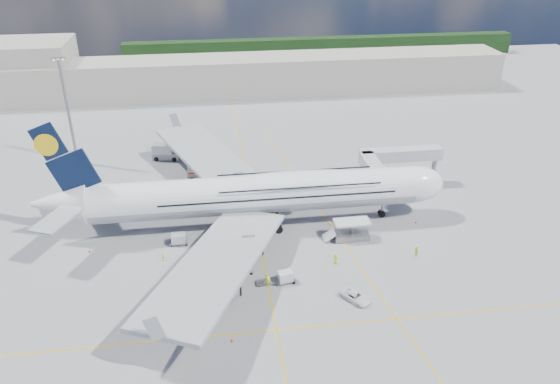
{
  "coord_description": "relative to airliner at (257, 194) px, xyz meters",
  "views": [
    {
      "loc": [
        -7.79,
        -80.66,
        54.6
      ],
      "look_at": [
        4.33,
        8.0,
        7.96
      ],
      "focal_mm": 35.0,
      "sensor_mm": 36.0,
      "label": 1
    }
  ],
  "objects": [
    {
      "name": "ground",
      "position": [
        -0.26,
        -10.0,
        -6.87
      ],
      "size": [
        300.0,
        300.0,
        0.0
      ],
      "primitive_type": "plane",
      "color": "gray",
      "rests_on": "ground"
    },
    {
      "name": "crew_tug",
      "position": [
        -0.35,
        -19.6,
        -5.87
      ],
      "size": [
        1.3,
        0.75,
        2.0
      ],
      "primitive_type": "imported",
      "rotation": [
        0.0,
        0.0,
        -0.01
      ],
      "color": "#DAEC18",
      "rests_on": "ground"
    },
    {
      "name": "jet_bridge",
      "position": [
        29.55,
        10.94,
        -0.02
      ],
      "size": [
        18.8,
        12.1,
        8.5
      ],
      "color": "#B7B7BC",
      "rests_on": "ground"
    },
    {
      "name": "airliner",
      "position": [
        0.0,
        0.0,
        0.0
      ],
      "size": [
        77.26,
        79.15,
        23.71
      ],
      "color": "white",
      "rests_on": "ground"
    },
    {
      "name": "cargo_loader",
      "position": [
        16.56,
        -7.11,
        -5.62
      ],
      "size": [
        8.53,
        3.2,
        3.67
      ],
      "color": "silver",
      "rests_on": "ground"
    },
    {
      "name": "taxi_line_main",
      "position": [
        -0.26,
        -10.0,
        -6.86
      ],
      "size": [
        0.25,
        220.0,
        0.01
      ],
      "primitive_type": "cube",
      "color": "#DEA30B",
      "rests_on": "ground"
    },
    {
      "name": "taxi_line_cross",
      "position": [
        -0.26,
        -30.0,
        -6.86
      ],
      "size": [
        120.0,
        0.25,
        0.01
      ],
      "primitive_type": "cube",
      "color": "#DEA30B",
      "rests_on": "ground"
    },
    {
      "name": "crew_loader",
      "position": [
        26.52,
        -14.56,
        -5.88
      ],
      "size": [
        1.1,
        1.2,
        1.98
      ],
      "primitive_type": "imported",
      "rotation": [
        0.0,
        0.0,
        -1.11
      ],
      "color": "#D7FF1A",
      "rests_on": "ground"
    },
    {
      "name": "cone_wing_left_outer",
      "position": [
        -6.2,
        22.31,
        -6.58
      ],
      "size": [
        0.47,
        0.47,
        0.6
      ],
      "color": "#DF430B",
      "rests_on": "ground"
    },
    {
      "name": "catering_truck_outer",
      "position": [
        -19.04,
        34.06,
        -5.0
      ],
      "size": [
        7.07,
        3.68,
        4.01
      ],
      "rotation": [
        0.0,
        0.0,
        -0.2
      ],
      "color": "gray",
      "rests_on": "ground"
    },
    {
      "name": "terminal",
      "position": [
        -0.26,
        85.0,
        -0.87
      ],
      "size": [
        180.0,
        16.0,
        12.0
      ],
      "primitive_type": "cube",
      "color": "#B2AD9E",
      "rests_on": "ground"
    },
    {
      "name": "dolly_nose_near",
      "position": [
        -0.57,
        -18.79,
        -6.53
      ],
      "size": [
        3.07,
        1.7,
        0.44
      ],
      "rotation": [
        0.0,
        0.0,
        0.03
      ],
      "color": "gray",
      "rests_on": "ground"
    },
    {
      "name": "cone_wing_left_inner",
      "position": [
        -4.86,
        10.03,
        -6.62
      ],
      "size": [
        0.4,
        0.4,
        0.51
      ],
      "color": "#DF430B",
      "rests_on": "ground"
    },
    {
      "name": "cone_wing_right_inner",
      "position": [
        -8.13,
        -14.67,
        -6.56
      ],
      "size": [
        0.49,
        0.49,
        0.63
      ],
      "color": "#DF430B",
      "rests_on": "ground"
    },
    {
      "name": "cone_tail",
      "position": [
        -30.77,
        -5.38,
        -6.59
      ],
      "size": [
        0.46,
        0.46,
        0.58
      ],
      "color": "#DF430B",
      "rests_on": "ground"
    },
    {
      "name": "tree_line",
      "position": [
        39.74,
        130.0,
        -2.87
      ],
      "size": [
        160.0,
        6.0,
        8.0
      ],
      "primitive_type": "cube",
      "color": "#193814",
      "rests_on": "ground"
    },
    {
      "name": "hangar",
      "position": [
        -70.26,
        90.0,
        2.13
      ],
      "size": [
        40.0,
        22.0,
        18.0
      ],
      "primitive_type": "cube",
      "color": "#B2AD9E",
      "rests_on": "ground"
    },
    {
      "name": "baggage_tug",
      "position": [
        -5.3,
        -12.28,
        -6.11
      ],
      "size": [
        2.96,
        1.85,
        1.72
      ],
      "rotation": [
        0.0,
        0.0,
        0.22
      ],
      "color": "silver",
      "rests_on": "ground"
    },
    {
      "name": "crew_van",
      "position": [
        12.09,
        -14.7,
        -5.88
      ],
      "size": [
        1.16,
        1.09,
        1.99
      ],
      "primitive_type": "imported",
      "rotation": [
        0.0,
        0.0,
        2.49
      ],
      "color": "#EBFF1A",
      "rests_on": "ground"
    },
    {
      "name": "cone_wing_right_outer",
      "position": [
        -6.88,
        -31.5,
        -6.58
      ],
      "size": [
        0.47,
        0.47,
        0.6
      ],
      "color": "#DF430B",
      "rests_on": "ground"
    },
    {
      "name": "crew_wing",
      "position": [
        -17.55,
        -9.8,
        -6.11
      ],
      "size": [
        0.42,
        0.91,
        1.53
      ],
      "primitive_type": "imported",
      "rotation": [
        0.0,
        0.0,
        1.62
      ],
      "color": "#B9F219",
      "rests_on": "ground"
    },
    {
      "name": "dolly_back",
      "position": [
        -15.02,
        -4.76,
        -5.73
      ],
      "size": [
        3.37,
        1.83,
        2.11
      ],
      "rotation": [
        0.0,
        0.0,
        -0.01
      ],
      "color": "gray",
      "rests_on": "ground"
    },
    {
      "name": "dolly_nose_far",
      "position": [
        2.65,
        -18.83,
        -5.76
      ],
      "size": [
        3.54,
        2.36,
        2.06
      ],
      "rotation": [
        0.0,
        0.0,
        0.2
      ],
      "color": "gray",
      "rests_on": "ground"
    },
    {
      "name": "catering_truck_inner",
      "position": [
        -10.8,
        21.93,
        -5.11
      ],
      "size": [
        6.24,
        2.49,
        3.72
      ],
      "rotation": [
        0.0,
        0.0,
        -0.03
      ],
      "color": "gray",
      "rests_on": "ground"
    },
    {
      "name": "service_van",
      "position": [
        12.83,
        -24.97,
        -6.19
      ],
      "size": [
        4.69,
        5.24,
        1.35
      ],
      "primitive_type": "imported",
      "rotation": [
        0.0,
        0.0,
        0.64
      ],
      "color": "white",
      "rests_on": "ground"
    },
    {
      "name": "dolly_row_a",
      "position": [
        -10.52,
        -20.59,
        -5.8
      ],
      "size": [
        3.33,
        2.06,
        1.99
      ],
      "rotation": [
        0.0,
        0.0,
        -0.13
      ],
      "color": "gray",
      "rests_on": "ground"
    },
    {
      "name": "crew_nose",
      "position": [
        19.8,
        -3.32,
        -6.09
      ],
      "size": [
        0.67,
        0.57,
        1.56
      ],
      "primitive_type": "imported",
      "rotation": [
        0.0,
        0.0,
        0.41
      ],
      "color": "#9FF419",
      "rests_on": "ground"
    },
    {
      "name": "light_mast",
      "position": [
        -40.26,
        35.0,
        6.34
      ],
      "size": [
        3.0,
        0.7,
        25.5
      ],
      "color": "gray",
      "rests_on": "ground"
    },
    {
      "name": "taxi_line_diag",
      "position": [
        13.74,
        -0.0,
        -6.86
      ],
      "size": [
        14.16,
        99.06,
        0.01
      ],
      "primitive_type": "cube",
      "rotation": [
        0.0,
        0.0,
        0.14
      ],
      "color": "#DEA30B",
      "rests_on": "ground"
    },
    {
      "name": "dolly_row_c",
      "position": [
        -3.87,
        -15.43,
        -6.54
      ],
      "size": [
        3.07,
        1.93,
        0.42
      ],
      "rotation": [
        0.0,
        0.0,
        0.14
      ],
      "color": "gray",
      "rests_on": "ground"
    },
    {
      "name": "cone_nose",
      "position": [
        30.69,
        -3.44,
        -6.63
      ],
      "size": [
        0.39,
        0.39,
        0.5
      ],
      "color": "#DF430B",
      "rests_on": "ground"
    },
    {
      "name": "dolly_row_b",
      "position": [
        -15.36,
        -20.69,
        -5.92
      ],
      "size": [
        2.83,
        1.55,
        1.77
      ],
      "rotation": [
        0.0,
        0.0,
        0.02
      ],
      "color": "gray",
      "rests_on": "ground"
    }
  ]
}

